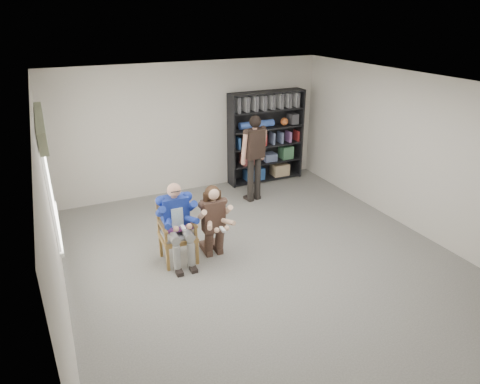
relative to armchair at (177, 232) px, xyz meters
name	(u,v)px	position (x,y,z in m)	size (l,w,h in m)	color
room_shell	(269,183)	(1.26, -0.68, 0.88)	(6.00, 7.00, 2.80)	silver
floor	(267,263)	(1.26, -0.68, -0.52)	(6.00, 7.00, 0.01)	#62615B
window_left	(49,176)	(-1.69, 0.32, 1.11)	(0.16, 2.00, 1.75)	silver
armchair	(177,232)	(0.00, 0.00, 0.00)	(0.60, 0.58, 1.03)	olive
seated_man	(177,223)	(0.00, 0.00, 0.15)	(0.58, 0.81, 1.34)	navy
kneeling_woman	(214,223)	(0.58, -0.12, 0.10)	(0.52, 0.83, 1.23)	#39261F
bookshelf	(266,137)	(2.96, 2.60, 0.53)	(1.80, 0.38, 2.10)	black
standing_man	(254,159)	(2.18, 1.64, 0.40)	(0.56, 0.31, 1.83)	black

